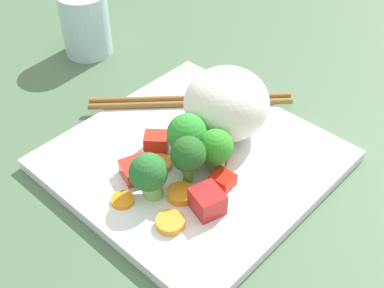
# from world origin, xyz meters

# --- Properties ---
(ground_plane) EXTENTS (1.10, 1.10, 0.02)m
(ground_plane) POSITION_xyz_m (0.00, 0.00, -0.01)
(ground_plane) COLOR #486548
(square_plate) EXTENTS (0.27, 0.27, 0.01)m
(square_plate) POSITION_xyz_m (0.00, 0.00, 0.01)
(square_plate) COLOR white
(square_plate) RESTS_ON ground_plane
(rice_mound) EXTENTS (0.12, 0.12, 0.08)m
(rice_mound) POSITION_xyz_m (-0.00, 0.05, 0.05)
(rice_mound) COLOR white
(rice_mound) RESTS_ON square_plate
(broccoli_floret_0) EXTENTS (0.04, 0.04, 0.06)m
(broccoli_floret_0) POSITION_xyz_m (0.02, -0.03, 0.05)
(broccoli_floret_0) COLOR #589F38
(broccoli_floret_0) RESTS_ON square_plate
(broccoli_floret_1) EXTENTS (0.04, 0.04, 0.06)m
(broccoli_floret_1) POSITION_xyz_m (-0.00, -0.01, 0.05)
(broccoli_floret_1) COLOR #82AE54
(broccoli_floret_1) RESTS_ON square_plate
(broccoli_floret_2) EXTENTS (0.04, 0.04, 0.05)m
(broccoli_floret_2) POSITION_xyz_m (0.03, -0.00, 0.04)
(broccoli_floret_2) COLOR #5C9549
(broccoli_floret_2) RESTS_ON square_plate
(broccoli_floret_3) EXTENTS (0.04, 0.04, 0.05)m
(broccoli_floret_3) POSITION_xyz_m (0.01, -0.07, 0.04)
(broccoli_floret_3) COLOR #7CC15D
(broccoli_floret_3) RESTS_ON square_plate
(carrot_slice_0) EXTENTS (0.04, 0.04, 0.01)m
(carrot_slice_0) POSITION_xyz_m (0.05, -0.08, 0.02)
(carrot_slice_0) COLOR orange
(carrot_slice_0) RESTS_ON square_plate
(carrot_slice_1) EXTENTS (0.03, 0.03, 0.01)m
(carrot_slice_1) POSITION_xyz_m (-0.02, -0.04, 0.02)
(carrot_slice_1) COLOR orange
(carrot_slice_1) RESTS_ON square_plate
(carrot_slice_2) EXTENTS (0.04, 0.04, 0.01)m
(carrot_slice_2) POSITION_xyz_m (0.03, -0.05, 0.02)
(carrot_slice_2) COLOR orange
(carrot_slice_2) RESTS_ON square_plate
(carrot_slice_3) EXTENTS (0.03, 0.03, 0.00)m
(carrot_slice_3) POSITION_xyz_m (-0.01, -0.09, 0.02)
(carrot_slice_3) COLOR orange
(carrot_slice_3) RESTS_ON square_plate
(pepper_chunk_0) EXTENTS (0.03, 0.03, 0.02)m
(pepper_chunk_0) POSITION_xyz_m (-0.03, -0.02, 0.02)
(pepper_chunk_0) COLOR red
(pepper_chunk_0) RESTS_ON square_plate
(pepper_chunk_1) EXTENTS (0.04, 0.03, 0.02)m
(pepper_chunk_1) POSITION_xyz_m (0.06, -0.05, 0.02)
(pepper_chunk_1) COLOR red
(pepper_chunk_1) RESTS_ON square_plate
(pepper_chunk_2) EXTENTS (0.02, 0.02, 0.01)m
(pepper_chunk_2) POSITION_xyz_m (0.05, -0.01, 0.02)
(pepper_chunk_2) COLOR red
(pepper_chunk_2) RESTS_ON square_plate
(pepper_chunk_3) EXTENTS (0.04, 0.04, 0.02)m
(pepper_chunk_3) POSITION_xyz_m (-0.02, -0.06, 0.02)
(pepper_chunk_3) COLOR red
(pepper_chunk_3) RESTS_ON square_plate
(pepper_chunk_4) EXTENTS (0.03, 0.03, 0.02)m
(pepper_chunk_4) POSITION_xyz_m (0.02, 0.02, 0.02)
(pepper_chunk_4) COLOR red
(pepper_chunk_4) RESTS_ON square_plate
(chopstick_pair) EXTENTS (0.19, 0.18, 0.01)m
(chopstick_pair) POSITION_xyz_m (-0.06, 0.07, 0.02)
(chopstick_pair) COLOR brown
(chopstick_pair) RESTS_ON square_plate
(drinking_glass) EXTENTS (0.07, 0.07, 0.09)m
(drinking_glass) POSITION_xyz_m (-0.26, 0.07, 0.04)
(drinking_glass) COLOR silver
(drinking_glass) RESTS_ON ground_plane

